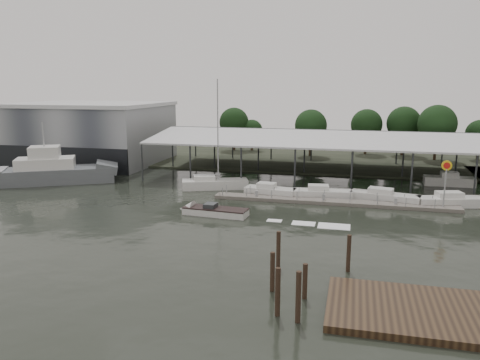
% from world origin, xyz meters
% --- Properties ---
extents(ground, '(200.00, 200.00, 0.00)m').
position_xyz_m(ground, '(0.00, 0.00, 0.00)').
color(ground, black).
rests_on(ground, ground).
extents(land_strip_far, '(140.00, 30.00, 0.30)m').
position_xyz_m(land_strip_far, '(0.00, 42.00, 0.10)').
color(land_strip_far, '#3E4332').
rests_on(land_strip_far, ground).
extents(land_strip_west, '(20.00, 40.00, 0.30)m').
position_xyz_m(land_strip_west, '(-40.00, 30.00, 0.10)').
color(land_strip_west, '#3E4332').
rests_on(land_strip_west, ground).
extents(storage_warehouse, '(24.50, 20.50, 10.50)m').
position_xyz_m(storage_warehouse, '(-28.00, 29.94, 5.29)').
color(storage_warehouse, gray).
rests_on(storage_warehouse, ground).
extents(covered_boat_shed, '(58.24, 24.00, 6.96)m').
position_xyz_m(covered_boat_shed, '(17.00, 28.00, 6.13)').
color(covered_boat_shed, silver).
rests_on(covered_boat_shed, ground).
extents(trawler_dock, '(3.00, 18.00, 0.50)m').
position_xyz_m(trawler_dock, '(-30.00, 14.00, 0.25)').
color(trawler_dock, slate).
rests_on(trawler_dock, ground).
extents(floating_dock, '(28.00, 2.00, 1.40)m').
position_xyz_m(floating_dock, '(15.00, 10.00, 0.20)').
color(floating_dock, slate).
rests_on(floating_dock, ground).
extents(shell_fuel_sign, '(1.10, 0.18, 5.55)m').
position_xyz_m(shell_fuel_sign, '(27.00, 9.99, 3.93)').
color(shell_fuel_sign, '#979A9D').
rests_on(shell_fuel_sign, ground).
extents(boardwalk_platform, '(15.00, 12.00, 0.50)m').
position_xyz_m(boardwalk_platform, '(24.55, -15.27, 0.20)').
color(boardwalk_platform, '#3E2B19').
rests_on(boardwalk_platform, ground).
extents(grey_trawler, '(17.07, 12.25, 8.84)m').
position_xyz_m(grey_trawler, '(-23.58, 12.70, 1.58)').
color(grey_trawler, '#585E62').
rests_on(grey_trawler, ground).
extents(white_sailboat, '(9.00, 5.46, 14.50)m').
position_xyz_m(white_sailboat, '(-0.71, 14.41, 0.67)').
color(white_sailboat, silver).
rests_on(white_sailboat, ground).
extents(speedboat_underway, '(18.60, 3.71, 2.00)m').
position_xyz_m(speedboat_underway, '(2.60, 2.10, 0.39)').
color(speedboat_underway, silver).
rests_on(speedboat_underway, ground).
extents(moored_cruiser_0, '(6.47, 2.98, 1.70)m').
position_xyz_m(moored_cruiser_0, '(7.26, 12.02, 0.61)').
color(moored_cruiser_0, silver).
rests_on(moored_cruiser_0, ground).
extents(moored_cruiser_1, '(7.25, 3.05, 1.70)m').
position_xyz_m(moored_cruiser_1, '(13.60, 12.30, 0.61)').
color(moored_cruiser_1, silver).
rests_on(moored_cruiser_1, ground).
extents(moored_cruiser_2, '(8.22, 3.95, 1.70)m').
position_xyz_m(moored_cruiser_2, '(20.88, 12.28, 0.61)').
color(moored_cruiser_2, silver).
rests_on(moored_cruiser_2, ground).
extents(moored_cruiser_3, '(8.30, 4.15, 1.70)m').
position_xyz_m(moored_cruiser_3, '(28.36, 12.13, 0.61)').
color(moored_cruiser_3, silver).
rests_on(moored_cruiser_3, ground).
extents(mooring_pilings, '(5.48, 8.78, 3.75)m').
position_xyz_m(mooring_pilings, '(13.94, -14.70, 1.12)').
color(mooring_pilings, '#38271C').
rests_on(mooring_pilings, ground).
extents(horizon_tree_line, '(69.42, 11.37, 10.10)m').
position_xyz_m(horizon_tree_line, '(25.66, 48.07, 6.02)').
color(horizon_tree_line, '#302315').
rests_on(horizon_tree_line, ground).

